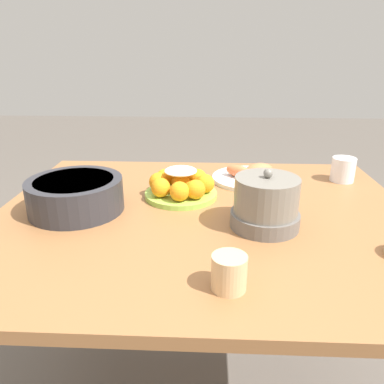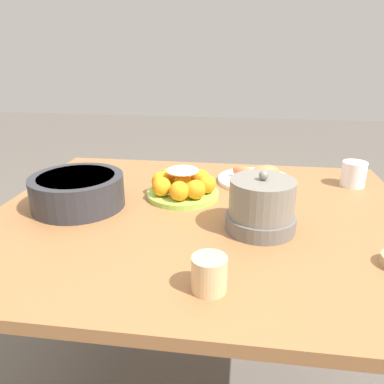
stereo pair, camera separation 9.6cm
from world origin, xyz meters
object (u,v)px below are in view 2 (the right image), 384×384
Objects in this scene: cup_far at (209,274)px; dining_table at (202,245)px; serving_bowl at (77,190)px; warming_pot at (261,206)px; seafood_platter at (256,178)px; cake_plate at (182,185)px; cup_near at (354,174)px.

dining_table is at bearing -81.46° from cup_far.
dining_table is 4.46× the size of serving_bowl.
warming_pot is (-0.16, 0.08, 0.17)m from dining_table.
warming_pot is at bearing -110.99° from cup_far.
cup_far is at bearing 80.98° from seafood_platter.
cake_plate is (0.08, -0.12, 0.14)m from dining_table.
cup_near is at bearing -178.08° from seafood_platter.
cup_far is (-0.05, 0.36, 0.14)m from dining_table.
serving_bowl is at bearing 0.25° from dining_table.
cup_far is at bearing 105.34° from cake_plate.
dining_table is 5.29× the size of cake_plate.
warming_pot reaches higher than cake_plate.
dining_table is 0.20m from cake_plate.
seafood_platter is 0.33m from cup_near.
serving_bowl is 0.91m from cup_near.
cup_far is (0.10, 0.65, 0.02)m from seafood_platter.
cup_far is 0.40× the size of warming_pot.
cup_near is 0.79m from cup_far.
cake_plate reaches higher than dining_table.
cup_far is (0.43, 0.66, -0.01)m from cup_near.
seafood_platter is at bearing -99.02° from cup_far.
cup_near is (-0.56, -0.18, 0.00)m from cake_plate.
cake_plate is at bearing -74.66° from cup_far.
dining_table is 0.25m from warming_pot.
warming_pot reaches higher than dining_table.
cake_plate reaches higher than serving_bowl.
serving_bowl is 0.60m from seafood_platter.
cake_plate is 0.29m from seafood_platter.
cake_plate is at bearing 35.36° from seafood_platter.
dining_table is 4.60× the size of seafood_platter.
seafood_platter is at bearing -118.60° from dining_table.
cake_plate reaches higher than cup_near.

